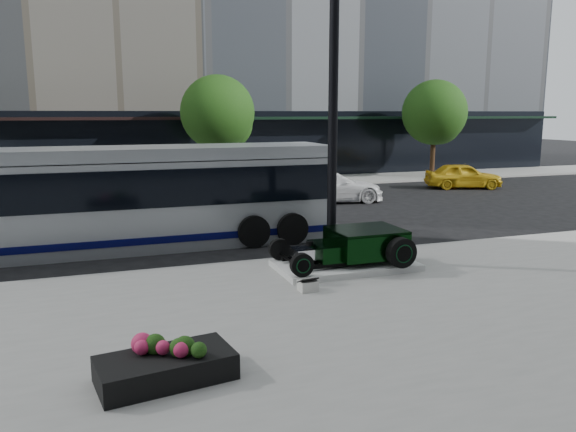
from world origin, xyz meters
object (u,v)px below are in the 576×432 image
object	(u,v)px
white_sedan	(330,187)
yellow_taxi	(463,176)
hot_rod	(358,244)
flower_planter	(166,365)
transit_bus	(129,197)
lamppost	(333,116)

from	to	relation	value
white_sedan	yellow_taxi	size ratio (longest dim) A/B	1.22
hot_rod	white_sedan	distance (m)	11.11
flower_planter	transit_bus	distance (m)	9.19
transit_bus	white_sedan	distance (m)	10.69
flower_planter	lamppost	bearing A→B (deg)	47.23
flower_planter	white_sedan	size ratio (longest dim) A/B	0.43
transit_bus	white_sedan	bearing A→B (deg)	32.88
lamppost	flower_planter	size ratio (longest dim) A/B	3.96
hot_rod	flower_planter	distance (m)	6.95
lamppost	white_sedan	size ratio (longest dim) A/B	1.69
transit_bus	yellow_taxi	xyz separation A→B (m)	(17.39, 7.67, -0.83)
transit_bus	yellow_taxi	bearing A→B (deg)	23.80
transit_bus	lamppost	bearing A→B (deg)	-38.31
lamppost	white_sedan	distance (m)	10.89
lamppost	yellow_taxi	size ratio (longest dim) A/B	2.06
yellow_taxi	transit_bus	bearing A→B (deg)	133.06
lamppost	flower_planter	world-z (taller)	lamppost
lamppost	white_sedan	world-z (taller)	lamppost
lamppost	transit_bus	xyz separation A→B (m)	(-4.77, 3.77, -2.32)
hot_rod	white_sedan	xyz separation A→B (m)	(3.85, 10.42, -0.01)
hot_rod	transit_bus	size ratio (longest dim) A/B	0.27
lamppost	transit_bus	world-z (taller)	lamppost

